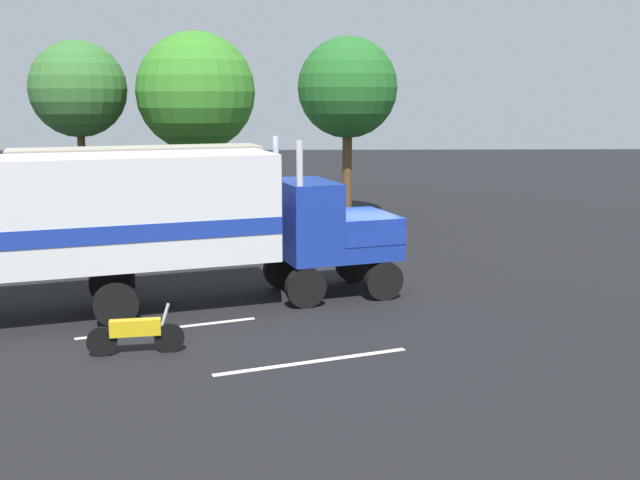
{
  "coord_description": "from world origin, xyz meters",
  "views": [
    {
      "loc": [
        -1.56,
        -21.0,
        5.57
      ],
      "look_at": [
        -0.99,
        -0.41,
        1.6
      ],
      "focal_mm": 41.51,
      "sensor_mm": 36.0,
      "label": 1
    }
  ],
  "objects_px": {
    "semi_truck": "(113,219)",
    "parked_bus": "(139,177)",
    "person_bystander": "(129,259)",
    "motorcycle": "(136,333)",
    "tree_center": "(78,89)",
    "tree_right": "(348,88)",
    "tree_left": "(196,92)"
  },
  "relations": [
    {
      "from": "semi_truck",
      "to": "parked_bus",
      "type": "height_order",
      "value": "semi_truck"
    },
    {
      "from": "person_bystander",
      "to": "parked_bus",
      "type": "xyz_separation_m",
      "value": [
        -2.2,
        12.04,
        1.17
      ]
    },
    {
      "from": "parked_bus",
      "to": "motorcycle",
      "type": "xyz_separation_m",
      "value": [
        3.66,
        -17.87,
        -1.58
      ]
    },
    {
      "from": "tree_center",
      "to": "tree_right",
      "type": "bearing_deg",
      "value": -31.52
    },
    {
      "from": "person_bystander",
      "to": "parked_bus",
      "type": "bearing_deg",
      "value": 100.38
    },
    {
      "from": "motorcycle",
      "to": "parked_bus",
      "type": "bearing_deg",
      "value": 101.59
    },
    {
      "from": "semi_truck",
      "to": "tree_right",
      "type": "height_order",
      "value": "tree_right"
    },
    {
      "from": "parked_bus",
      "to": "tree_center",
      "type": "height_order",
      "value": "tree_center"
    },
    {
      "from": "parked_bus",
      "to": "tree_left",
      "type": "xyz_separation_m",
      "value": [
        1.44,
        9.16,
        3.84
      ]
    },
    {
      "from": "tree_right",
      "to": "semi_truck",
      "type": "bearing_deg",
      "value": -115.0
    },
    {
      "from": "parked_bus",
      "to": "tree_right",
      "type": "relative_size",
      "value": 1.36
    },
    {
      "from": "semi_truck",
      "to": "tree_right",
      "type": "distance_m",
      "value": 16.86
    },
    {
      "from": "semi_truck",
      "to": "tree_center",
      "type": "distance_m",
      "value": 25.37
    },
    {
      "from": "semi_truck",
      "to": "person_bystander",
      "type": "distance_m",
      "value": 3.14
    },
    {
      "from": "tree_right",
      "to": "person_bystander",
      "type": "bearing_deg",
      "value": -120.55
    },
    {
      "from": "semi_truck",
      "to": "parked_bus",
      "type": "distance_m",
      "value": 14.92
    },
    {
      "from": "motorcycle",
      "to": "person_bystander",
      "type": "bearing_deg",
      "value": 104.05
    },
    {
      "from": "semi_truck",
      "to": "tree_left",
      "type": "xyz_separation_m",
      "value": [
        -1.05,
        23.87,
        3.38
      ]
    },
    {
      "from": "parked_bus",
      "to": "tree_left",
      "type": "distance_m",
      "value": 10.04
    },
    {
      "from": "tree_center",
      "to": "tree_left",
      "type": "bearing_deg",
      "value": -0.53
    },
    {
      "from": "motorcycle",
      "to": "tree_center",
      "type": "distance_m",
      "value": 29.03
    },
    {
      "from": "tree_right",
      "to": "tree_left",
      "type": "bearing_deg",
      "value": 132.0
    },
    {
      "from": "tree_left",
      "to": "person_bystander",
      "type": "bearing_deg",
      "value": -87.93
    },
    {
      "from": "tree_left",
      "to": "tree_right",
      "type": "height_order",
      "value": "tree_left"
    },
    {
      "from": "tree_left",
      "to": "semi_truck",
      "type": "bearing_deg",
      "value": -87.49
    },
    {
      "from": "person_bystander",
      "to": "motorcycle",
      "type": "height_order",
      "value": "person_bystander"
    },
    {
      "from": "parked_bus",
      "to": "tree_right",
      "type": "height_order",
      "value": "tree_right"
    },
    {
      "from": "person_bystander",
      "to": "parked_bus",
      "type": "height_order",
      "value": "parked_bus"
    },
    {
      "from": "tree_left",
      "to": "tree_right",
      "type": "distance_m",
      "value": 11.99
    },
    {
      "from": "semi_truck",
      "to": "tree_right",
      "type": "xyz_separation_m",
      "value": [
        6.98,
        14.96,
        3.46
      ]
    },
    {
      "from": "person_bystander",
      "to": "semi_truck",
      "type": "bearing_deg",
      "value": -84.01
    },
    {
      "from": "semi_truck",
      "to": "person_bystander",
      "type": "relative_size",
      "value": 8.72
    }
  ]
}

